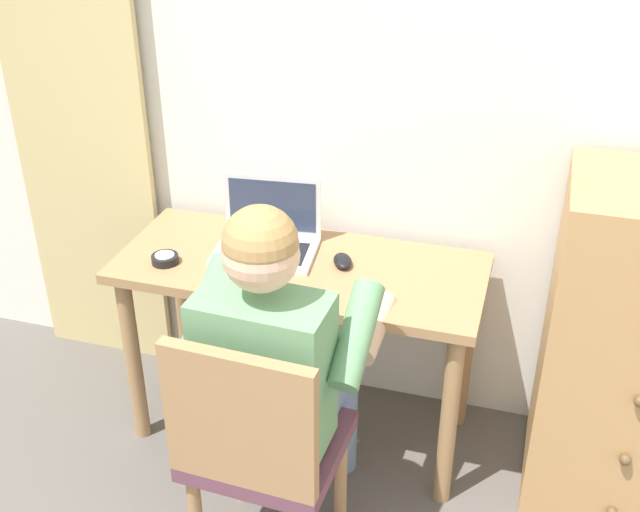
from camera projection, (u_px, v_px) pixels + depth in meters
wall_back at (395, 84)px, 2.60m from camera, size 4.80×0.05×2.50m
curtain_panel at (75, 101)px, 2.91m from camera, size 0.56×0.03×2.20m
desk at (300, 293)px, 2.71m from camera, size 1.23×0.52×0.71m
dresser at (636, 351)px, 2.48m from camera, size 0.56×0.51×1.12m
chair at (259, 445)px, 2.21m from camera, size 0.44×0.42×0.88m
person_seated at (281, 355)px, 2.27m from camera, size 0.54×0.60×1.19m
laptop at (268, 235)px, 2.72m from camera, size 0.36×0.28×0.24m
computer_mouse at (343, 261)px, 2.63m from camera, size 0.10×0.12×0.03m
desk_clock at (165, 259)px, 2.65m from camera, size 0.09×0.09×0.03m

